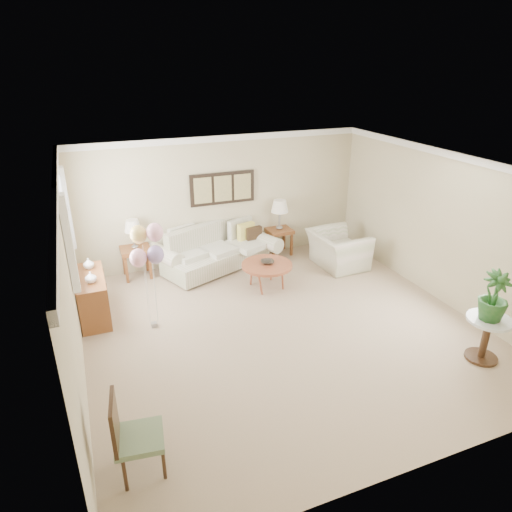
# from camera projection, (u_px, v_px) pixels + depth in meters

# --- Properties ---
(ground_plane) EXTENTS (6.00, 6.00, 0.00)m
(ground_plane) POSITION_uv_depth(u_px,v_px,m) (283.00, 328.00, 7.31)
(ground_plane) COLOR tan
(room_shell) EXTENTS (6.04, 6.04, 2.60)m
(room_shell) POSITION_uv_depth(u_px,v_px,m) (276.00, 232.00, 6.70)
(room_shell) COLOR beige
(room_shell) RESTS_ON ground
(wall_art_triptych) EXTENTS (1.35, 0.06, 0.65)m
(wall_art_triptych) POSITION_uv_depth(u_px,v_px,m) (223.00, 188.00, 9.21)
(wall_art_triptych) COLOR black
(wall_art_triptych) RESTS_ON ground
(sofa) EXTENTS (2.70, 1.65, 0.88)m
(sofa) POSITION_uv_depth(u_px,v_px,m) (216.00, 251.00, 9.30)
(sofa) COLOR beige
(sofa) RESTS_ON ground
(end_table_left) EXTENTS (0.56, 0.51, 0.61)m
(end_table_left) POSITION_uv_depth(u_px,v_px,m) (136.00, 253.00, 8.82)
(end_table_left) COLOR brown
(end_table_left) RESTS_ON ground
(end_table_right) EXTENTS (0.53, 0.48, 0.58)m
(end_table_right) POSITION_uv_depth(u_px,v_px,m) (279.00, 233.00, 9.89)
(end_table_right) COLOR brown
(end_table_right) RESTS_ON ground
(lamp_left) EXTENTS (0.32, 0.32, 0.57)m
(lamp_left) POSITION_uv_depth(u_px,v_px,m) (133.00, 227.00, 8.61)
(lamp_left) COLOR gray
(lamp_left) RESTS_ON end_table_left
(lamp_right) EXTENTS (0.37, 0.37, 0.65)m
(lamp_right) POSITION_uv_depth(u_px,v_px,m) (280.00, 207.00, 9.65)
(lamp_right) COLOR gray
(lamp_right) RESTS_ON end_table_right
(coffee_table) EXTENTS (0.94, 0.94, 0.48)m
(coffee_table) POSITION_uv_depth(u_px,v_px,m) (267.00, 266.00, 8.43)
(coffee_table) COLOR brown
(coffee_table) RESTS_ON ground
(decor_bowl) EXTENTS (0.30, 0.30, 0.06)m
(decor_bowl) POSITION_uv_depth(u_px,v_px,m) (267.00, 262.00, 8.42)
(decor_bowl) COLOR #2B251E
(decor_bowl) RESTS_ON coffee_table
(armchair) EXTENTS (1.02, 1.15, 0.73)m
(armchair) POSITION_uv_depth(u_px,v_px,m) (338.00, 249.00, 9.35)
(armchair) COLOR beige
(armchair) RESTS_ON ground
(side_table) EXTENTS (0.61, 0.61, 0.67)m
(side_table) POSITION_uv_depth(u_px,v_px,m) (488.00, 329.00, 6.37)
(side_table) COLOR silver
(side_table) RESTS_ON ground
(potted_plant) EXTENTS (0.48, 0.48, 0.71)m
(potted_plant) POSITION_uv_depth(u_px,v_px,m) (494.00, 296.00, 6.15)
(potted_plant) COLOR #184F1D
(potted_plant) RESTS_ON side_table
(accent_chair) EXTENTS (0.54, 0.54, 0.99)m
(accent_chair) POSITION_uv_depth(u_px,v_px,m) (131.00, 434.00, 4.57)
(accent_chair) COLOR gray
(accent_chair) RESTS_ON ground
(credenza) EXTENTS (0.46, 1.20, 0.74)m
(credenza) POSITION_uv_depth(u_px,v_px,m) (92.00, 296.00, 7.49)
(credenza) COLOR brown
(credenza) RESTS_ON ground
(vase_white) EXTENTS (0.22, 0.22, 0.18)m
(vase_white) POSITION_uv_depth(u_px,v_px,m) (91.00, 277.00, 7.11)
(vase_white) COLOR white
(vase_white) RESTS_ON credenza
(vase_sage) EXTENTS (0.18, 0.18, 0.18)m
(vase_sage) POSITION_uv_depth(u_px,v_px,m) (89.00, 263.00, 7.58)
(vase_sage) COLOR silver
(vase_sage) RESTS_ON credenza
(balloon_cluster) EXTENTS (0.54, 0.44, 1.73)m
(balloon_cluster) POSITION_uv_depth(u_px,v_px,m) (147.00, 246.00, 6.79)
(balloon_cluster) COLOR gray
(balloon_cluster) RESTS_ON ground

